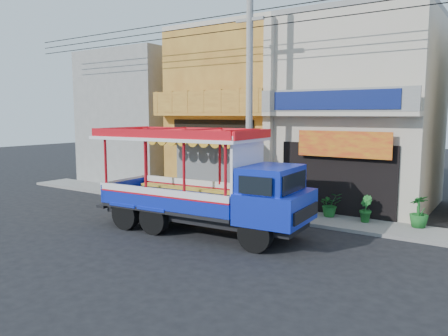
% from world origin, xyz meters
% --- Properties ---
extents(ground, '(90.00, 90.00, 0.00)m').
position_xyz_m(ground, '(0.00, 0.00, 0.00)').
color(ground, black).
rests_on(ground, ground).
extents(sidewalk, '(30.00, 2.00, 0.12)m').
position_xyz_m(sidewalk, '(0.00, 4.00, 0.06)').
color(sidewalk, slate).
rests_on(sidewalk, ground).
extents(shophouse_left, '(6.00, 7.50, 8.24)m').
position_xyz_m(shophouse_left, '(-4.00, 7.96, 4.11)').
color(shophouse_left, '#A76925').
rests_on(shophouse_left, ground).
extents(shophouse_right, '(6.00, 6.75, 8.24)m').
position_xyz_m(shophouse_right, '(2.00, 7.96, 4.11)').
color(shophouse_right, '#C0B89E').
rests_on(shophouse_right, ground).
extents(party_pilaster, '(0.35, 0.30, 8.00)m').
position_xyz_m(party_pilaster, '(-1.00, 4.85, 4.00)').
color(party_pilaster, '#C0B89E').
rests_on(party_pilaster, ground).
extents(filler_building_left, '(6.00, 6.00, 7.60)m').
position_xyz_m(filler_building_left, '(-11.00, 8.00, 3.80)').
color(filler_building_left, gray).
rests_on(filler_building_left, ground).
extents(utility_pole, '(28.00, 0.26, 9.00)m').
position_xyz_m(utility_pole, '(-0.85, 3.30, 5.03)').
color(utility_pole, gray).
rests_on(utility_pole, ground).
extents(songthaew_truck, '(7.73, 2.96, 3.54)m').
position_xyz_m(songthaew_truck, '(-0.49, 0.22, 1.71)').
color(songthaew_truck, black).
rests_on(songthaew_truck, ground).
extents(green_sign, '(0.59, 0.34, 0.90)m').
position_xyz_m(green_sign, '(-5.48, 4.31, 0.50)').
color(green_sign, black).
rests_on(green_sign, sidewalk).
extents(potted_plant_a, '(1.12, 1.11, 0.94)m').
position_xyz_m(potted_plant_a, '(1.96, 4.46, 0.59)').
color(potted_plant_a, '#1C6223').
rests_on(potted_plant_a, sidewalk).
extents(potted_plant_b, '(0.64, 0.68, 0.97)m').
position_xyz_m(potted_plant_b, '(3.32, 4.36, 0.60)').
color(potted_plant_b, '#1C6223').
rests_on(potted_plant_b, sidewalk).
extents(potted_plant_c, '(0.88, 0.88, 1.12)m').
position_xyz_m(potted_plant_c, '(5.09, 4.62, 0.68)').
color(potted_plant_c, '#1C6223').
rests_on(potted_plant_c, sidewalk).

